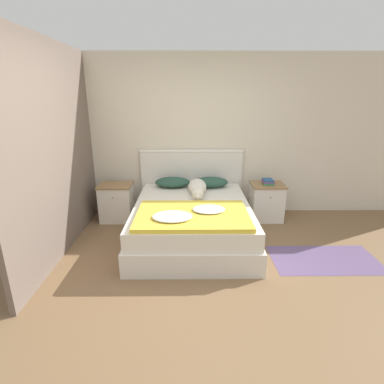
% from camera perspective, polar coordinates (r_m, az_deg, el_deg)
% --- Properties ---
extents(ground_plane, '(16.00, 16.00, 0.00)m').
position_cam_1_polar(ground_plane, '(3.37, 0.07, -16.88)').
color(ground_plane, brown).
extents(wall_back, '(9.00, 0.06, 2.55)m').
position_cam_1_polar(wall_back, '(4.93, -0.17, 10.46)').
color(wall_back, beige).
rests_on(wall_back, ground_plane).
extents(wall_side_left, '(0.06, 3.10, 2.55)m').
position_cam_1_polar(wall_side_left, '(4.19, -23.40, 7.62)').
color(wall_side_left, '#706056').
rests_on(wall_side_left, ground_plane).
extents(bed, '(1.60, 1.97, 0.52)m').
position_cam_1_polar(bed, '(4.16, 0.02, -5.63)').
color(bed, silver).
rests_on(bed, ground_plane).
extents(headboard, '(1.68, 0.06, 1.08)m').
position_cam_1_polar(headboard, '(5.01, -0.08, 2.22)').
color(headboard, silver).
rests_on(headboard, ground_plane).
extents(nightstand_left, '(0.51, 0.44, 0.59)m').
position_cam_1_polar(nightstand_left, '(4.92, -14.14, -1.85)').
color(nightstand_left, silver).
rests_on(nightstand_left, ground_plane).
extents(nightstand_right, '(0.51, 0.44, 0.59)m').
position_cam_1_polar(nightstand_right, '(4.94, 13.99, -1.77)').
color(nightstand_right, silver).
rests_on(nightstand_right, ground_plane).
extents(pillow_left, '(0.55, 0.33, 0.16)m').
position_cam_1_polar(pillow_left, '(4.77, -3.72, 1.88)').
color(pillow_left, '#284C3D').
rests_on(pillow_left, bed).
extents(pillow_right, '(0.55, 0.33, 0.16)m').
position_cam_1_polar(pillow_right, '(4.78, 3.60, 1.90)').
color(pillow_right, '#284C3D').
rests_on(pillow_right, bed).
extents(quilt, '(1.34, 0.92, 0.10)m').
position_cam_1_polar(quilt, '(3.60, -0.07, -4.39)').
color(quilt, yellow).
rests_on(quilt, bed).
extents(dog, '(0.27, 0.85, 0.19)m').
position_cam_1_polar(dog, '(4.45, 1.06, 0.84)').
color(dog, silver).
rests_on(dog, bed).
extents(book_stack, '(0.17, 0.22, 0.08)m').
position_cam_1_polar(book_stack, '(4.84, 14.28, 1.92)').
color(book_stack, '#337547').
rests_on(book_stack, nightstand_right).
extents(rug, '(1.29, 0.70, 0.00)m').
position_cam_1_polar(rug, '(4.10, 23.92, -11.66)').
color(rug, '#604C75').
rests_on(rug, ground_plane).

